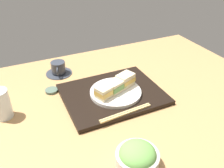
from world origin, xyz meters
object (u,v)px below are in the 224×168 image
at_px(sandwich_middle, 116,86).
at_px(salad_bowl, 137,157).
at_px(sandwich_near, 105,91).
at_px(coffee_cup, 58,69).
at_px(chopsticks_pair, 126,113).
at_px(sandwich_plate, 115,92).
at_px(drinking_glass, 1,104).
at_px(small_sauce_dish, 51,91).
at_px(sandwich_far, 125,80).

relative_size(sandwich_middle, salad_bowl, 0.70).
bearing_deg(sandwich_near, coffee_cup, 109.60).
relative_size(sandwich_middle, coffee_cup, 0.71).
xyz_separation_m(sandwich_near, sandwich_middle, (0.06, 0.02, 0.00)).
bearing_deg(coffee_cup, sandwich_near, -70.40).
distance_m(salad_bowl, chopsticks_pair, 0.23).
height_order(sandwich_plate, drinking_glass, drinking_glass).
bearing_deg(sandwich_plate, sandwich_near, -160.80).
relative_size(drinking_glass, small_sauce_dish, 2.11).
distance_m(sandwich_plate, sandwich_middle, 0.03).
xyz_separation_m(sandwich_near, sandwich_far, (0.12, 0.04, 0.00)).
xyz_separation_m(sandwich_plate, small_sauce_dish, (-0.25, 0.16, -0.02)).
distance_m(sandwich_near, sandwich_far, 0.12).
xyz_separation_m(sandwich_far, drinking_glass, (-0.51, 0.04, -0.00)).
bearing_deg(coffee_cup, chopsticks_pair, -71.33).
xyz_separation_m(salad_bowl, small_sauce_dish, (-0.15, 0.52, -0.03)).
distance_m(chopsticks_pair, small_sauce_dish, 0.38).
bearing_deg(salad_bowl, sandwich_near, 83.29).
bearing_deg(sandwich_far, sandwich_middle, -160.80).
bearing_deg(sandwich_plate, sandwich_far, 19.20).
height_order(sandwich_plate, small_sauce_dish, sandwich_plate).
bearing_deg(small_sauce_dish, chopsticks_pair, -53.47).
bearing_deg(chopsticks_pair, drinking_glass, 154.42).
relative_size(sandwich_middle, chopsticks_pair, 0.42).
bearing_deg(drinking_glass, small_sauce_dish, 24.77).
distance_m(salad_bowl, drinking_glass, 0.55).
bearing_deg(sandwich_plate, salad_bowl, -105.20).
relative_size(chopsticks_pair, drinking_glass, 1.87).
relative_size(sandwich_near, sandwich_middle, 0.97).
distance_m(sandwich_plate, coffee_cup, 0.35).
height_order(chopsticks_pair, drinking_glass, drinking_glass).
distance_m(coffee_cup, small_sauce_dish, 0.17).
relative_size(sandwich_plate, sandwich_near, 2.45).
height_order(sandwich_plate, sandwich_far, sandwich_far).
height_order(sandwich_plate, sandwich_near, sandwich_near).
bearing_deg(small_sauce_dish, salad_bowl, -74.04).
relative_size(sandwich_near, coffee_cup, 0.69).
distance_m(sandwich_plate, chopsticks_pair, 0.14).
bearing_deg(sandwich_near, sandwich_plate, 19.20).
relative_size(salad_bowl, chopsticks_pair, 0.60).
bearing_deg(sandwich_far, small_sauce_dish, 155.20).
height_order(sandwich_middle, chopsticks_pair, sandwich_middle).
bearing_deg(sandwich_far, sandwich_plate, -160.80).
height_order(chopsticks_pair, small_sauce_dish, chopsticks_pair).
xyz_separation_m(sandwich_near, coffee_cup, (-0.12, 0.33, -0.03)).
xyz_separation_m(sandwich_plate, sandwich_near, (-0.06, -0.02, 0.03)).
xyz_separation_m(sandwich_far, salad_bowl, (-0.15, -0.38, -0.02)).
height_order(sandwich_far, small_sauce_dish, sandwich_far).
xyz_separation_m(drinking_glass, small_sauce_dish, (0.21, 0.10, -0.05)).
bearing_deg(sandwich_near, small_sauce_dish, 136.25).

